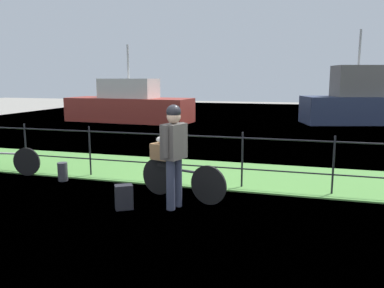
% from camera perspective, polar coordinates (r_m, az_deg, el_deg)
% --- Properties ---
extents(ground_plane, '(60.00, 60.00, 0.00)m').
position_cam_1_polar(ground_plane, '(5.93, -3.50, -10.84)').
color(ground_plane, gray).
extents(grass_strip, '(27.00, 2.40, 0.03)m').
position_cam_1_polar(grass_strip, '(8.48, 2.87, -4.38)').
color(grass_strip, '#569342').
rests_on(grass_strip, ground).
extents(harbor_water, '(30.00, 30.00, 0.00)m').
position_cam_1_polar(harbor_water, '(17.94, 10.07, 2.91)').
color(harbor_water, '#426684').
rests_on(harbor_water, ground).
extents(iron_fence, '(18.04, 0.04, 1.09)m').
position_cam_1_polar(iron_fence, '(7.49, 1.30, -1.46)').
color(iron_fence, black).
rests_on(iron_fence, ground).
extents(bicycle_main, '(1.66, 0.53, 0.66)m').
position_cam_1_polar(bicycle_main, '(6.67, -1.61, -5.30)').
color(bicycle_main, black).
rests_on(bicycle_main, ground).
extents(wooden_crate, '(0.46, 0.37, 0.28)m').
position_cam_1_polar(wooden_crate, '(6.79, -4.34, -1.12)').
color(wooden_crate, olive).
rests_on(wooden_crate, bicycle_main).
extents(terrier_dog, '(0.32, 0.21, 0.18)m').
position_cam_1_polar(terrier_dog, '(6.74, -4.20, 0.68)').
color(terrier_dog, silver).
rests_on(terrier_dog, wooden_crate).
extents(cyclist_person, '(0.36, 0.52, 1.68)m').
position_cam_1_polar(cyclist_person, '(6.08, -2.71, -0.50)').
color(cyclist_person, '#383D51').
rests_on(cyclist_person, ground).
extents(backpack_on_paving, '(0.33, 0.30, 0.40)m').
position_cam_1_polar(backpack_on_paving, '(6.30, -10.11, -7.78)').
color(backpack_on_paving, black).
rests_on(backpack_on_paving, ground).
extents(mooring_bollard, '(0.20, 0.20, 0.38)m').
position_cam_1_polar(mooring_bollard, '(8.32, -18.72, -3.93)').
color(mooring_bollard, '#38383D').
rests_on(mooring_bollard, ground).
extents(bicycle_parked, '(1.64, 0.28, 0.61)m').
position_cam_1_polar(bicycle_parked, '(9.32, -26.23, -2.15)').
color(bicycle_parked, black).
rests_on(bicycle_parked, ground).
extents(moored_boat_near, '(6.27, 2.40, 3.68)m').
position_cam_1_polar(moored_boat_near, '(19.01, -9.35, 5.69)').
color(moored_boat_near, '#9E3328').
rests_on(moored_boat_near, ground).
extents(moored_boat_mid, '(5.11, 3.19, 4.28)m').
position_cam_1_polar(moored_boat_mid, '(19.42, 23.23, 5.68)').
color(moored_boat_mid, '#2D3856').
rests_on(moored_boat_mid, ground).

